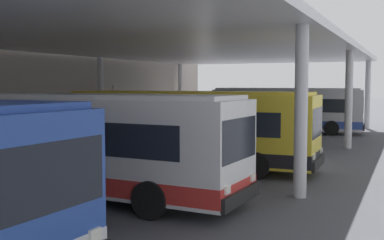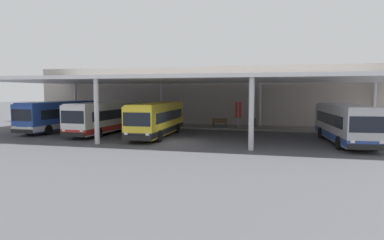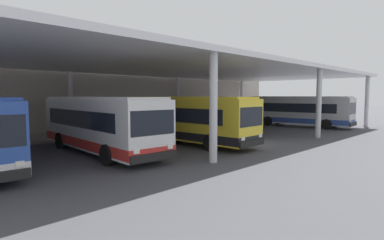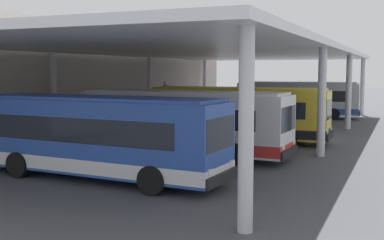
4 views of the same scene
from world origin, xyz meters
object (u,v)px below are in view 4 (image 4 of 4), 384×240
(bus_middle_bay, at_px, (238,113))
(bus_far_bay, at_px, (297,99))
(trash_bin, at_px, (163,113))
(bench_waiting, at_px, (141,118))
(bus_nearest_bay, at_px, (96,136))
(banner_sign, at_px, (165,99))
(bus_second_bay, at_px, (183,122))

(bus_middle_bay, distance_m, bus_far_bay, 16.30)
(bus_middle_bay, distance_m, trash_bin, 12.54)
(bus_far_bay, relative_size, bench_waiting, 5.94)
(bus_nearest_bay, xyz_separation_m, bus_middle_bay, (11.82, -1.83, 0.00))
(bench_waiting, bearing_deg, bus_nearest_bay, -156.24)
(trash_bin, xyz_separation_m, banner_sign, (-1.67, -1.06, 1.30))
(bus_middle_bay, xyz_separation_m, bench_waiting, (4.52, 9.03, -0.99))
(bench_waiting, bearing_deg, bus_second_bay, -141.98)
(bus_middle_bay, height_order, bench_waiting, bus_middle_bay)
(bus_far_bay, bearing_deg, bus_nearest_bay, 175.82)
(bus_nearest_bay, relative_size, banner_sign, 3.33)
(bus_middle_bay, distance_m, banner_sign, 10.61)
(bus_second_bay, distance_m, banner_sign, 14.64)
(bus_second_bay, height_order, trash_bin, bus_second_bay)
(bus_nearest_bay, distance_m, bus_second_bay, 5.99)
(trash_bin, bearing_deg, bus_far_bay, -50.26)
(bus_middle_bay, bearing_deg, trash_bin, 47.45)
(bus_second_bay, bearing_deg, banner_sign, 29.82)
(bus_middle_bay, relative_size, bus_far_bay, 0.99)
(trash_bin, height_order, banner_sign, banner_sign)
(bus_second_bay, relative_size, trash_bin, 10.85)
(bus_nearest_bay, bearing_deg, banner_sign, 18.75)
(bus_second_bay, height_order, bench_waiting, bus_second_bay)
(bus_second_bay, relative_size, bench_waiting, 5.91)
(banner_sign, bearing_deg, bus_second_bay, -150.18)
(bus_middle_bay, relative_size, trash_bin, 10.81)
(bus_far_bay, distance_m, trash_bin, 12.31)
(bus_far_bay, bearing_deg, banner_sign, 138.66)
(bus_second_bay, bearing_deg, bench_waiting, 38.02)
(trash_bin, bearing_deg, bus_second_bay, -149.86)
(bus_middle_bay, bearing_deg, bus_nearest_bay, 171.18)
(bus_nearest_bay, xyz_separation_m, bench_waiting, (16.34, 7.19, -0.99))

